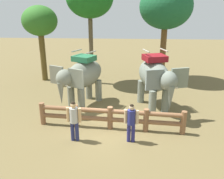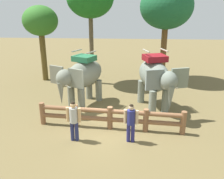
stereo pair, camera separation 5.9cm
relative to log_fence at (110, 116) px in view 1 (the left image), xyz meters
The scene contains 8 objects.
ground_plane 0.62m from the log_fence, 90.00° to the left, with size 60.00×60.00×0.00m, color brown.
log_fence is the anchor object (origin of this frame).
elephant_near_left 3.25m from the log_fence, 123.24° to the left, with size 2.75×3.55×3.02m.
elephant_center 3.40m from the log_fence, 47.11° to the left, with size 2.50×3.75×3.14m.
tourist_woman_in_black 1.44m from the log_fence, 48.48° to the right, with size 0.58×0.35×1.65m.
tourist_man_in_blue 1.80m from the log_fence, 141.25° to the right, with size 0.61×0.35×1.72m.
tree_far_left 9.61m from the log_fence, 67.48° to the left, with size 3.60×3.60×6.70m.
tree_far_right 9.60m from the log_fence, 126.76° to the left, with size 2.41×2.41×5.26m.
Camera 1 is at (0.72, -9.94, 5.32)m, focal length 39.07 mm.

